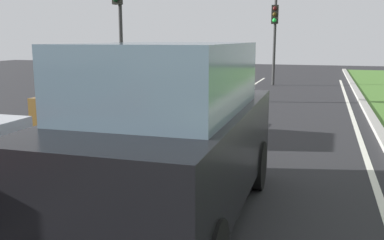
% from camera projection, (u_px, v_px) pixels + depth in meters
% --- Properties ---
extents(ground_plane, '(60.00, 60.00, 0.00)m').
position_uv_depth(ground_plane, '(203.00, 137.00, 10.34)').
color(ground_plane, '#262628').
extents(lane_line_center, '(0.12, 32.00, 0.01)m').
position_uv_depth(lane_line_center, '(176.00, 135.00, 10.54)').
color(lane_line_center, silver).
rests_on(lane_line_center, ground).
extents(lane_line_right_edge, '(0.12, 32.00, 0.01)m').
position_uv_depth(lane_line_right_edge, '(363.00, 147.00, 9.29)').
color(lane_line_right_edge, silver).
rests_on(lane_line_right_edge, ground).
extents(car_suv_ahead, '(2.01, 4.52, 2.28)m').
position_uv_depth(car_suv_ahead, '(171.00, 134.00, 5.32)').
color(car_suv_ahead, black).
rests_on(car_suv_ahead, ground).
extents(car_hatchback_far, '(1.82, 3.75, 1.78)m').
position_uv_depth(car_hatchback_far, '(106.00, 99.00, 10.38)').
color(car_hatchback_far, brown).
rests_on(car_hatchback_far, ground).
extents(traffic_light_overhead_left, '(0.32, 0.50, 4.79)m').
position_uv_depth(traffic_light_overhead_left, '(119.00, 15.00, 15.65)').
color(traffic_light_overhead_left, '#2D2D2D').
rests_on(traffic_light_overhead_left, ground).
extents(traffic_light_far_median, '(0.32, 0.50, 4.32)m').
position_uv_depth(traffic_light_far_median, '(275.00, 28.00, 21.07)').
color(traffic_light_far_median, '#2D2D2D').
rests_on(traffic_light_far_median, ground).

